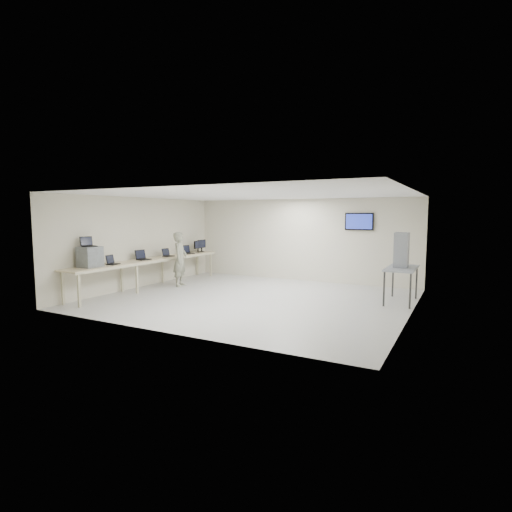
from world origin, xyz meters
The scene contains 13 objects.
room centered at (0.03, 0.06, 1.41)m, with size 8.01×7.01×2.81m.
workbench centered at (-3.59, 0.00, 0.83)m, with size 0.76×6.00×0.90m.
equipment_box centered at (-3.65, -2.20, 1.17)m, with size 0.45×0.52×0.54m, color gray.
laptop_on_box centered at (-3.70, -2.20, 1.51)m, with size 0.37×0.40×0.26m.
laptop_0 centered at (-3.60, -1.52, 0.97)m, with size 0.33×0.38×0.26m.
laptop_1 centered at (-3.66, -0.29, 0.98)m, with size 0.36×0.42×0.30m.
laptop_2 centered at (-3.64, 0.84, 0.97)m, with size 0.29×0.35×0.26m.
laptop_3 centered at (-3.64, 1.89, 0.97)m, with size 0.42×0.44×0.29m.
monitor_near centered at (-3.60, 2.49, 1.15)m, with size 0.19×0.43×0.42m.
monitor_far centered at (-3.60, 2.71, 1.17)m, with size 0.20×0.45×0.44m.
soldier centered at (-2.96, 0.66, 0.86)m, with size 0.63×0.41×1.73m, color #6A7458.
side_table centered at (3.60, 1.43, 0.84)m, with size 0.71×1.53×0.92m.
storage_bins centered at (3.58, 1.43, 1.37)m, with size 0.34×0.38×0.90m.
Camera 1 is at (5.03, -9.33, 2.28)m, focal length 28.00 mm.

